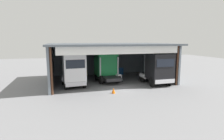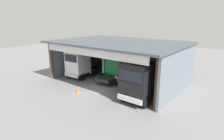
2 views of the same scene
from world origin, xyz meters
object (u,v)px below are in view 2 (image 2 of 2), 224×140
object	(u,v)px
truck_black_center_bay	(139,81)
tool_cart	(154,73)
truck_white_center_right_bay	(79,63)
truck_green_center_left_bay	(117,65)
traffic_cone	(77,90)
oil_drum	(121,67)

from	to	relation	value
truck_black_center_bay	tool_cart	xyz separation A→B (m)	(-2.14, 7.61, -1.44)
truck_white_center_right_bay	truck_black_center_bay	distance (m)	9.74
truck_green_center_left_bay	tool_cart	bearing A→B (deg)	47.62
traffic_cone	truck_white_center_right_bay	bearing A→B (deg)	135.12
truck_black_center_bay	tool_cart	bearing A→B (deg)	-74.76
truck_green_center_left_bay	oil_drum	size ratio (longest dim) A/B	5.52
truck_green_center_left_bay	traffic_cone	xyz separation A→B (m)	(-0.76, -5.76, -1.67)
truck_white_center_right_bay	truck_green_center_left_bay	xyz separation A→B (m)	(4.34, 2.19, 0.01)
traffic_cone	truck_black_center_bay	bearing A→B (deg)	18.67
truck_green_center_left_bay	traffic_cone	world-z (taller)	truck_green_center_left_bay
traffic_cone	truck_green_center_left_bay	bearing A→B (deg)	82.46
oil_drum	tool_cart	bearing A→B (deg)	-2.96
truck_black_center_bay	traffic_cone	bearing A→B (deg)	18.21
truck_white_center_right_bay	truck_green_center_left_bay	size ratio (longest dim) A/B	1.04
truck_white_center_right_bay	truck_black_center_bay	world-z (taller)	truck_white_center_right_bay
oil_drum	truck_white_center_right_bay	bearing A→B (deg)	-108.59
tool_cart	traffic_cone	world-z (taller)	tool_cart
oil_drum	tool_cart	distance (m)	5.35
oil_drum	truck_green_center_left_bay	bearing A→B (deg)	-62.14
tool_cart	traffic_cone	bearing A→B (deg)	-112.00
truck_white_center_right_bay	tool_cart	bearing A→B (deg)	-144.84
truck_white_center_right_bay	truck_green_center_left_bay	distance (m)	4.86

